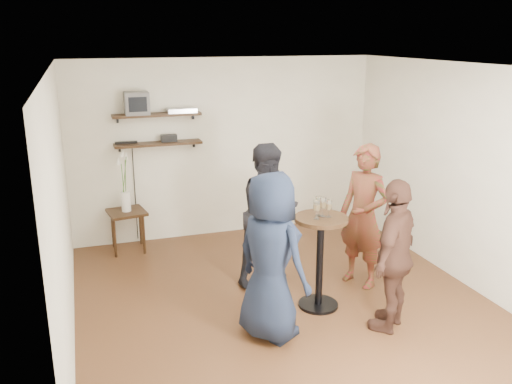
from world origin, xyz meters
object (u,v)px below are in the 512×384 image
person_brown (395,255)px  person_plaid (364,216)px  person_dark (270,215)px  side_table (127,218)px  radio (169,138)px  crt_monitor (137,103)px  person_navy (271,257)px  dvd_deck (181,110)px  drinks_table (320,250)px

person_brown → person_plaid: bearing=-141.0°
person_plaid → person_dark: 1.10m
side_table → person_plaid: bearing=-37.1°
side_table → person_dark: person_dark is taller
radio → person_plaid: 2.93m
crt_monitor → person_navy: (0.89, -2.89, -1.17)m
dvd_deck → person_navy: dvd_deck is taller
crt_monitor → side_table: crt_monitor is taller
person_plaid → dvd_deck: bearing=-168.3°
radio → person_plaid: person_plaid is taller
side_table → person_plaid: person_plaid is taller
radio → dvd_deck: bearing=0.0°
crt_monitor → radio: (0.41, 0.00, -0.50)m
radio → drinks_table: radio is taller
radio → person_navy: bearing=-80.7°
crt_monitor → drinks_table: crt_monitor is taller
dvd_deck → radio: (-0.19, 0.00, -0.38)m
person_dark → person_plaid: bearing=-42.5°
drinks_table → person_navy: bearing=-150.6°
crt_monitor → person_navy: size_ratio=0.19×
dvd_deck → person_plaid: dvd_deck is taller
radio → person_brown: person_brown is taller
crt_monitor → person_brown: bearing=-55.9°
side_table → drinks_table: (1.84, -2.31, 0.19)m
crt_monitor → radio: 0.65m
person_plaid → side_table: bearing=-154.4°
dvd_deck → person_dark: dvd_deck is taller
drinks_table → crt_monitor: bearing=122.6°
dvd_deck → crt_monitor: bearing=180.0°
crt_monitor → person_navy: 3.24m
crt_monitor → drinks_table: size_ratio=0.31×
dvd_deck → side_table: size_ratio=0.69×
dvd_deck → person_brown: size_ratio=0.25×
drinks_table → person_dark: bearing=112.4°
radio → person_plaid: bearing=-48.0°
person_navy → person_brown: bearing=-130.0°
person_brown → person_dark: bearing=-98.5°
person_dark → person_navy: size_ratio=1.02×
drinks_table → person_brown: 0.82m
side_table → person_dark: (1.53, -1.56, 0.38)m
dvd_deck → person_brown: bearing=-64.2°
crt_monitor → radio: size_ratio=1.45×
crt_monitor → person_dark: 2.45m
person_dark → person_brown: bearing=-81.5°
drinks_table → person_plaid: (0.72, 0.37, 0.18)m
crt_monitor → drinks_table: (1.60, -2.49, -1.35)m
person_plaid → person_brown: 1.03m
person_navy → person_dark: bearing=-48.5°
radio → drinks_table: (1.18, -2.49, -0.85)m
radio → side_table: radio is taller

